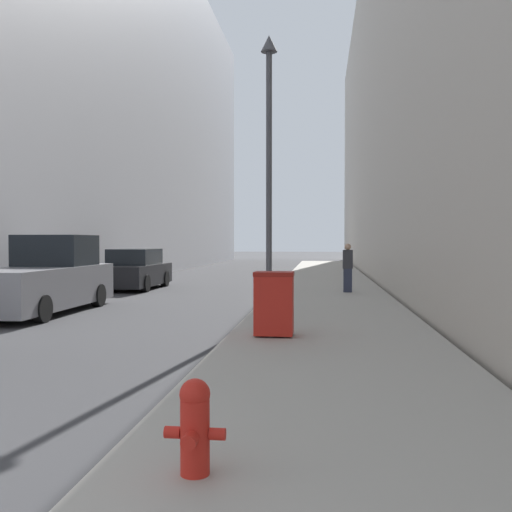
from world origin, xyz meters
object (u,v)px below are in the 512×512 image
Objects in this scene: parked_sedan_near at (135,270)px; trash_bin at (274,303)px; pickup_truck at (43,280)px; pedestrian_on_sidewalk at (348,268)px; lamppost at (269,153)px; fire_hydrant at (195,424)px.

trash_bin is at bearing -60.31° from parked_sedan_near.
pickup_truck is 3.21× the size of pedestrian_on_sidewalk.
pedestrian_on_sidewalk is at bearing 79.31° from trash_bin.
pickup_truck is 9.81m from pedestrian_on_sidewalk.
parked_sedan_near is at bearing 119.69° from trash_bin.
pickup_truck reaches higher than pedestrian_on_sidewalk.
parked_sedan_near is (-0.01, 7.43, -0.13)m from pickup_truck.
pickup_truck is at bearing 149.35° from trash_bin.
lamppost is 7.06m from pedestrian_on_sidewalk.
pickup_truck is (-5.99, 0.54, -3.12)m from lamppost.
trash_bin is at bearing -100.69° from pedestrian_on_sidewalk.
fire_hydrant is at bearing -90.61° from trash_bin.
pedestrian_on_sidewalk reaches higher than fire_hydrant.
lamppost is (-0.39, 3.24, 3.24)m from trash_bin.
parked_sedan_near is (-6.32, 17.46, 0.22)m from fire_hydrant.
fire_hydrant is at bearing -88.03° from lamppost.
lamppost is at bearing 96.92° from trash_bin.
fire_hydrant is 0.16× the size of parked_sedan_near.
pedestrian_on_sidewalk is at bearing 83.33° from fire_hydrant.
pedestrian_on_sidewalk is at bearing 70.42° from lamppost.
fire_hydrant is at bearing -96.67° from pedestrian_on_sidewalk.
trash_bin is at bearing 89.39° from fire_hydrant.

